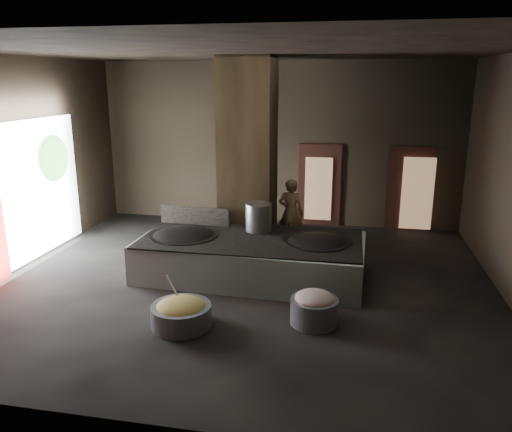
% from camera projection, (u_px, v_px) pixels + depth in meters
% --- Properties ---
extents(floor, '(10.00, 9.00, 0.10)m').
position_uv_depth(floor, '(244.00, 284.00, 10.23)').
color(floor, black).
rests_on(floor, ground).
extents(ceiling, '(10.00, 9.00, 0.10)m').
position_uv_depth(ceiling, '(242.00, 48.00, 9.00)').
color(ceiling, black).
rests_on(ceiling, back_wall).
extents(back_wall, '(10.00, 0.10, 4.50)m').
position_uv_depth(back_wall, '(278.00, 144.00, 13.92)').
color(back_wall, black).
rests_on(back_wall, ground).
extents(front_wall, '(10.00, 0.10, 4.50)m').
position_uv_depth(front_wall, '(151.00, 250.00, 5.31)').
color(front_wall, black).
rests_on(front_wall, ground).
extents(left_wall, '(0.10, 9.00, 4.50)m').
position_uv_depth(left_wall, '(10.00, 165.00, 10.54)').
color(left_wall, black).
rests_on(left_wall, ground).
extents(pillar, '(1.20, 1.20, 4.50)m').
position_uv_depth(pillar, '(248.00, 158.00, 11.47)').
color(pillar, black).
rests_on(pillar, ground).
extents(hearth_platform, '(4.68, 2.37, 0.80)m').
position_uv_depth(hearth_platform, '(251.00, 258.00, 10.42)').
color(hearth_platform, silver).
rests_on(hearth_platform, ground).
extents(platform_cap, '(4.51, 2.16, 0.03)m').
position_uv_depth(platform_cap, '(251.00, 239.00, 10.31)').
color(platform_cap, black).
rests_on(platform_cap, hearth_platform).
extents(wok_left, '(1.45, 1.45, 0.40)m').
position_uv_depth(wok_left, '(184.00, 238.00, 10.54)').
color(wok_left, black).
rests_on(wok_left, hearth_platform).
extents(wok_left_rim, '(1.48, 1.48, 0.05)m').
position_uv_depth(wok_left_rim, '(184.00, 235.00, 10.53)').
color(wok_left_rim, black).
rests_on(wok_left_rim, hearth_platform).
extents(wok_right, '(1.35, 1.35, 0.38)m').
position_uv_depth(wok_right, '(317.00, 245.00, 10.12)').
color(wok_right, black).
rests_on(wok_right, hearth_platform).
extents(wok_right_rim, '(1.38, 1.38, 0.05)m').
position_uv_depth(wok_right_rim, '(317.00, 242.00, 10.11)').
color(wok_right_rim, black).
rests_on(wok_right_rim, hearth_platform).
extents(stock_pot, '(0.56, 0.56, 0.60)m').
position_uv_depth(stock_pot, '(259.00, 217.00, 10.74)').
color(stock_pot, '#969A9D').
rests_on(stock_pot, hearth_platform).
extents(splash_guard, '(1.60, 0.12, 0.40)m').
position_uv_depth(splash_guard, '(195.00, 216.00, 11.23)').
color(splash_guard, black).
rests_on(splash_guard, hearth_platform).
extents(cook, '(0.65, 0.45, 1.69)m').
position_uv_depth(cook, '(291.00, 213.00, 12.19)').
color(cook, '#96764C').
rests_on(cook, ground).
extents(veg_basin, '(1.11, 1.11, 0.37)m').
position_uv_depth(veg_basin, '(181.00, 316.00, 8.33)').
color(veg_basin, slate).
rests_on(veg_basin, ground).
extents(veg_fill, '(0.83, 0.83, 0.26)m').
position_uv_depth(veg_fill, '(181.00, 307.00, 8.29)').
color(veg_fill, '#8EA14E').
rests_on(veg_fill, veg_basin).
extents(ladle, '(0.16, 0.39, 0.72)m').
position_uv_depth(ladle, '(175.00, 291.00, 8.40)').
color(ladle, '#969A9D').
rests_on(ladle, veg_basin).
extents(meat_basin, '(1.06, 1.06, 0.44)m').
position_uv_depth(meat_basin, '(314.00, 311.00, 8.42)').
color(meat_basin, slate).
rests_on(meat_basin, ground).
extents(meat_fill, '(0.67, 0.67, 0.26)m').
position_uv_depth(meat_fill, '(315.00, 299.00, 8.35)').
color(meat_fill, '#B3746B').
rests_on(meat_fill, meat_basin).
extents(doorway_near, '(1.18, 0.08, 2.38)m').
position_uv_depth(doorway_near, '(319.00, 187.00, 13.91)').
color(doorway_near, black).
rests_on(doorway_near, ground).
extents(doorway_near_glow, '(0.74, 0.04, 1.76)m').
position_uv_depth(doorway_near_glow, '(318.00, 189.00, 13.86)').
color(doorway_near_glow, '#8C6647').
rests_on(doorway_near_glow, ground).
extents(doorway_far, '(1.18, 0.08, 2.38)m').
position_uv_depth(doorway_far, '(409.00, 190.00, 13.47)').
color(doorway_far, black).
rests_on(doorway_far, ground).
extents(doorway_far_glow, '(0.82, 0.04, 1.95)m').
position_uv_depth(doorway_far_glow, '(417.00, 194.00, 13.29)').
color(doorway_far_glow, '#8C6647').
rests_on(doorway_far_glow, ground).
extents(left_opening, '(0.04, 4.20, 3.10)m').
position_uv_depth(left_opening, '(24.00, 193.00, 10.89)').
color(left_opening, white).
rests_on(left_opening, ground).
extents(tree_silhouette, '(0.28, 1.10, 1.10)m').
position_uv_depth(tree_silhouette, '(54.00, 158.00, 11.75)').
color(tree_silhouette, '#194714').
rests_on(tree_silhouette, left_opening).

